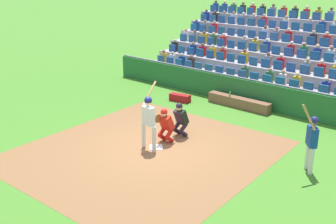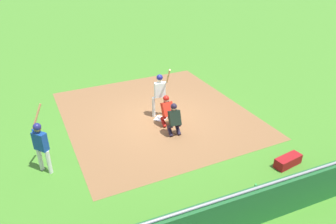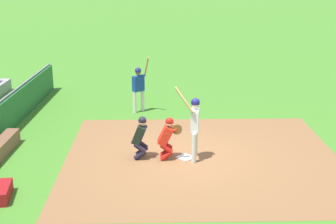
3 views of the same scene
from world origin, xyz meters
The scene contains 8 objects.
ground_plane centered at (0.00, 0.00, 0.00)m, with size 160.00×160.00×0.00m, color #438327.
infield_dirt_patch centered at (0.00, 0.50, 0.00)m, with size 7.40×8.05×0.01m, color brown.
home_plate_marker centered at (0.00, 0.00, 0.02)m, with size 0.44×0.44×0.02m, color white.
batter_at_plate centered at (0.10, 0.25, 1.16)m, with size 0.68×0.74×2.24m.
catcher_crouching centered at (0.07, -0.54, 0.71)m, with size 0.48×0.72×1.28m.
home_plate_umpire centered at (0.03, -1.32, 0.70)m, with size 0.49×0.48×1.30m.
equipment_duffel_bag centered at (2.68, -4.49, 0.16)m, with size 0.96×0.36×0.33m, color maroon.
on_deck_batter centered at (-4.60, -1.74, 1.09)m, with size 0.48×0.69×2.18m.
Camera 3 is at (13.10, -0.23, 5.44)m, focal length 51.09 mm.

